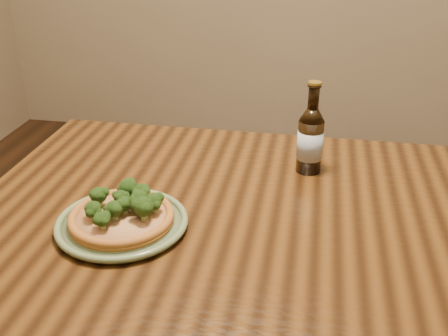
% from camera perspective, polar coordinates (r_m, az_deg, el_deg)
% --- Properties ---
extents(table, '(1.60, 0.90, 0.75)m').
position_cam_1_polar(table, '(1.13, 12.82, -10.30)').
color(table, '#44260E').
rests_on(table, ground).
extents(plate, '(0.26, 0.26, 0.02)m').
position_cam_1_polar(plate, '(1.07, -11.03, -5.89)').
color(plate, '#61724E').
rests_on(plate, table).
extents(pizza, '(0.21, 0.21, 0.07)m').
position_cam_1_polar(pizza, '(1.06, -10.97, -4.91)').
color(pizza, '#A25F24').
rests_on(pizza, plate).
extents(beer_bottle, '(0.06, 0.06, 0.22)m').
position_cam_1_polar(beer_bottle, '(1.25, 9.37, 3.11)').
color(beer_bottle, black).
rests_on(beer_bottle, table).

